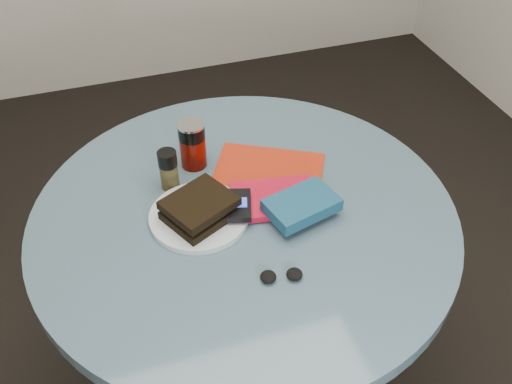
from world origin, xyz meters
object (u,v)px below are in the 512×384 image
object	(u,v)px
pepper_grinder	(169,169)
mp3_player	(239,205)
red_book	(274,199)
novel	(302,205)
sandwich	(200,208)
headphones	(281,276)
plate	(199,216)
table	(245,257)
soda_can	(193,145)
magazine	(268,173)

from	to	relation	value
pepper_grinder	mp3_player	world-z (taller)	pepper_grinder
red_book	novel	size ratio (longest dim) A/B	1.25
novel	mp3_player	xyz separation A→B (m)	(-0.13, 0.05, -0.01)
sandwich	headphones	size ratio (longest dim) A/B	1.97
pepper_grinder	mp3_player	size ratio (longest dim) A/B	0.95
plate	sandwich	xyz separation A→B (m)	(0.00, -0.01, 0.03)
novel	headphones	world-z (taller)	novel
novel	table	bearing A→B (deg)	138.44
plate	red_book	distance (m)	0.18
table	red_book	distance (m)	0.19
table	novel	size ratio (longest dim) A/B	6.26
soda_can	red_book	size ratio (longest dim) A/B	0.63
red_book	sandwich	bearing A→B (deg)	-168.63
mp3_player	headphones	world-z (taller)	mp3_player
red_book	soda_can	bearing A→B (deg)	135.43
novel	magazine	bearing A→B (deg)	82.46
plate	pepper_grinder	world-z (taller)	pepper_grinder
plate	table	bearing A→B (deg)	-3.44
soda_can	headphones	world-z (taller)	soda_can
table	mp3_player	world-z (taller)	mp3_player
soda_can	pepper_grinder	bearing A→B (deg)	-138.66
magazine	plate	bearing A→B (deg)	-124.28
red_book	mp3_player	size ratio (longest dim) A/B	1.78
sandwich	red_book	distance (m)	0.18
table	sandwich	xyz separation A→B (m)	(-0.10, -0.00, 0.20)
sandwich	red_book	xyz separation A→B (m)	(0.18, 0.01, -0.03)
mp3_player	pepper_grinder	bearing A→B (deg)	131.37
soda_can	headphones	distance (m)	0.44
pepper_grinder	novel	world-z (taller)	pepper_grinder
headphones	plate	bearing A→B (deg)	117.67
sandwich	table	bearing A→B (deg)	1.31
sandwich	headphones	distance (m)	0.25
soda_can	mp3_player	size ratio (longest dim) A/B	1.13
pepper_grinder	red_book	distance (m)	0.26
magazine	red_book	xyz separation A→B (m)	(-0.02, -0.11, 0.01)
magazine	red_book	bearing A→B (deg)	-73.04
soda_can	magazine	size ratio (longest dim) A/B	0.47
table	headphones	bearing A→B (deg)	-86.75
red_book	novel	distance (m)	0.08
pepper_grinder	novel	bearing A→B (deg)	-37.06
sandwich	soda_can	xyz separation A→B (m)	(0.03, 0.21, 0.02)
table	red_book	size ratio (longest dim) A/B	5.02
table	headphones	world-z (taller)	headphones
magazine	soda_can	bearing A→B (deg)	179.47
pepper_grinder	soda_can	bearing A→B (deg)	41.34
magazine	headphones	bearing A→B (deg)	-75.88
novel	mp3_player	distance (m)	0.14
plate	novel	size ratio (longest dim) A/B	1.44
soda_can	magazine	world-z (taller)	soda_can
sandwich	novel	distance (m)	0.23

